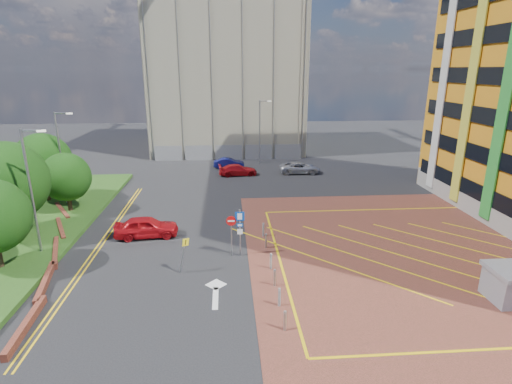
{
  "coord_description": "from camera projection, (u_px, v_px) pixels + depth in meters",
  "views": [
    {
      "loc": [
        -0.21,
        -22.77,
        11.69
      ],
      "look_at": [
        1.66,
        2.62,
        3.84
      ],
      "focal_mm": 28.0,
      "sensor_mm": 36.0,
      "label": 1
    }
  ],
  "objects": [
    {
      "name": "lamp_back",
      "position": [
        260.0,
        129.0,
        50.85
      ],
      "size": [
        1.53,
        0.16,
        8.0
      ],
      "color": "#9EA0A8",
      "rests_on": "ground"
    },
    {
      "name": "construction_fence",
      "position": [
        236.0,
        152.0,
        53.53
      ],
      "size": [
        21.6,
        0.06,
        2.0
      ],
      "primitive_type": "cube",
      "color": "gray",
      "rests_on": "ground"
    },
    {
      "name": "tree_b",
      "position": [
        7.0,
        182.0,
        27.59
      ],
      "size": [
        5.6,
        5.6,
        6.74
      ],
      "color": "#3D2B1C",
      "rests_on": "grass_bed"
    },
    {
      "name": "lamp_left_near",
      "position": [
        31.0,
        187.0,
        24.83
      ],
      "size": [
        1.53,
        0.16,
        8.0
      ],
      "color": "#9EA0A8",
      "rests_on": "grass_bed"
    },
    {
      "name": "tree_c",
      "position": [
        66.0,
        177.0,
        32.81
      ],
      "size": [
        4.0,
        4.0,
        4.9
      ],
      "color": "#3D2B1C",
      "rests_on": "grass_bed"
    },
    {
      "name": "sign_cluster",
      "position": [
        237.0,
        228.0,
        25.55
      ],
      "size": [
        1.17,
        0.12,
        3.2
      ],
      "color": "#9EA0A8",
      "rests_on": "ground"
    },
    {
      "name": "lamp_left_far",
      "position": [
        61.0,
        155.0,
        34.22
      ],
      "size": [
        1.53,
        0.16,
        8.0
      ],
      "color": "#9EA0A8",
      "rests_on": "grass_bed"
    },
    {
      "name": "ground",
      "position": [
        233.0,
        263.0,
        25.16
      ],
      "size": [
        140.0,
        140.0,
        0.0
      ],
      "primitive_type": "plane",
      "color": "black",
      "rests_on": "ground"
    },
    {
      "name": "forecourt",
      "position": [
        446.0,
        255.0,
        26.14
      ],
      "size": [
        26.0,
        26.0,
        0.02
      ],
      "primitive_type": "cube",
      "color": "brown",
      "rests_on": "ground"
    },
    {
      "name": "car_red_left",
      "position": [
        146.0,
        227.0,
        28.85
      ],
      "size": [
        4.65,
        2.22,
        1.53
      ],
      "primitive_type": "imported",
      "rotation": [
        0.0,
        0.0,
        1.66
      ],
      "color": "#B70F16",
      "rests_on": "ground"
    },
    {
      "name": "bollard_row",
      "position": [
        272.0,
        267.0,
        23.6
      ],
      "size": [
        0.14,
        11.14,
        0.9
      ],
      "color": "#9EA0A8",
      "rests_on": "forecourt"
    },
    {
      "name": "car_blue_back",
      "position": [
        229.0,
        163.0,
        49.08
      ],
      "size": [
        3.78,
        1.47,
        1.23
      ],
      "primitive_type": "imported",
      "rotation": [
        0.0,
        0.0,
        1.52
      ],
      "color": "navy",
      "rests_on": "ground"
    },
    {
      "name": "retaining_wall",
      "position": [
        53.0,
        252.0,
        26.18
      ],
      "size": [
        6.06,
        20.33,
        0.4
      ],
      "color": "brown",
      "rests_on": "ground"
    },
    {
      "name": "warning_sign",
      "position": [
        184.0,
        251.0,
        23.51
      ],
      "size": [
        0.67,
        0.4,
        2.25
      ],
      "color": "#9EA0A8",
      "rests_on": "ground"
    },
    {
      "name": "car_red_back",
      "position": [
        238.0,
        170.0,
        45.71
      ],
      "size": [
        4.53,
        2.24,
        1.26
      ],
      "primitive_type": "imported",
      "rotation": [
        0.0,
        0.0,
        1.68
      ],
      "color": "red",
      "rests_on": "ground"
    },
    {
      "name": "construction_building",
      "position": [
        227.0,
        74.0,
        60.04
      ],
      "size": [
        21.2,
        19.2,
        22.0
      ],
      "primitive_type": "cube",
      "color": "#A6A088",
      "rests_on": "ground"
    },
    {
      "name": "tree_d",
      "position": [
        43.0,
        162.0,
        35.26
      ],
      "size": [
        5.0,
        5.0,
        6.08
      ],
      "color": "#3D2B1C",
      "rests_on": "grass_bed"
    },
    {
      "name": "car_silver_back",
      "position": [
        300.0,
        168.0,
        46.6
      ],
      "size": [
        4.77,
        2.35,
        1.3
      ],
      "primitive_type": "imported",
      "rotation": [
        0.0,
        0.0,
        1.53
      ],
      "color": "#B3B3BB",
      "rests_on": "ground"
    }
  ]
}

